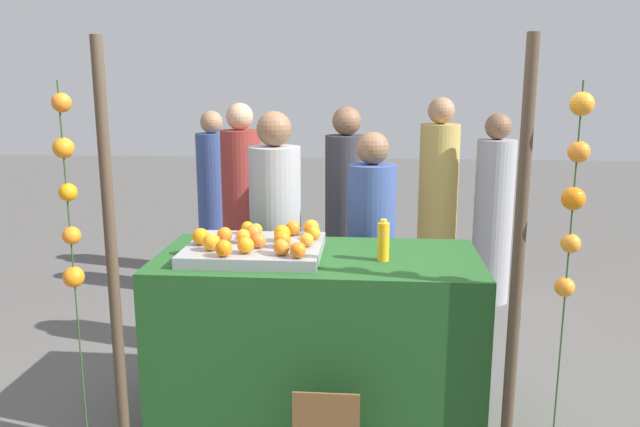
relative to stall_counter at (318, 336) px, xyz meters
name	(u,v)px	position (x,y,z in m)	size (l,w,h in m)	color
ground_plane	(318,412)	(0.00, 0.00, -0.47)	(24.00, 24.00, 0.00)	#565451
stall_counter	(318,336)	(0.00, 0.00, 0.00)	(1.75, 0.83, 0.93)	#1E4C1E
orange_tray	(255,250)	(-0.34, -0.02, 0.50)	(0.72, 0.61, 0.06)	gray
orange_0	(243,236)	(-0.41, 0.00, 0.56)	(0.08, 0.08, 0.08)	orange
orange_1	(282,247)	(-0.16, -0.22, 0.57)	(0.09, 0.09, 0.09)	orange
orange_2	(282,233)	(-0.20, 0.05, 0.57)	(0.09, 0.09, 0.09)	orange
orange_3	(259,241)	(-0.31, -0.09, 0.56)	(0.08, 0.08, 0.08)	orange
orange_4	(201,237)	(-0.63, -0.05, 0.57)	(0.09, 0.09, 0.09)	orange
orange_5	(311,227)	(-0.05, 0.21, 0.57)	(0.09, 0.09, 0.09)	orange
orange_6	(293,228)	(-0.16, 0.19, 0.57)	(0.08, 0.08, 0.08)	orange
orange_7	(256,230)	(-0.37, 0.16, 0.56)	(0.07, 0.07, 0.07)	orange
orange_8	(307,240)	(-0.05, -0.05, 0.56)	(0.07, 0.07, 0.07)	orange
orange_9	(282,239)	(-0.18, -0.07, 0.57)	(0.09, 0.09, 0.09)	orange
orange_10	(298,250)	(-0.08, -0.27, 0.57)	(0.08, 0.08, 0.08)	orange
orange_11	(314,233)	(-0.03, 0.11, 0.56)	(0.07, 0.07, 0.07)	orange
orange_12	(247,228)	(-0.43, 0.21, 0.56)	(0.07, 0.07, 0.07)	orange
orange_13	(224,248)	(-0.45, -0.27, 0.57)	(0.09, 0.09, 0.09)	orange
orange_14	(254,232)	(-0.36, 0.08, 0.57)	(0.09, 0.09, 0.09)	orange
orange_15	(225,235)	(-0.51, 0.01, 0.57)	(0.08, 0.08, 0.08)	orange
orange_16	(211,242)	(-0.54, -0.17, 0.57)	(0.09, 0.09, 0.09)	orange
orange_17	(246,245)	(-0.35, -0.20, 0.57)	(0.09, 0.09, 0.09)	orange
juice_bottle	(383,241)	(0.35, -0.07, 0.57)	(0.06, 0.06, 0.22)	#F1AB1A
vendor_left	(276,248)	(-0.34, 0.69, 0.31)	(0.33, 0.33, 1.67)	#99999E
vendor_right	(371,258)	(0.29, 0.71, 0.25)	(0.31, 0.31, 1.54)	#384C8C
crowd_person_0	(438,202)	(0.88, 2.27, 0.34)	(0.34, 0.34, 1.72)	tan
crowd_person_1	(214,199)	(-1.23, 2.59, 0.27)	(0.32, 0.32, 1.58)	#384C8C
crowd_person_2	(346,219)	(0.09, 1.63, 0.31)	(0.33, 0.33, 1.66)	#333338
crowd_person_3	(242,209)	(-0.82, 1.93, 0.32)	(0.34, 0.34, 1.68)	maroon
crowd_person_4	(493,216)	(1.31, 1.98, 0.28)	(0.32, 0.32, 1.60)	#99999E
canopy_post_left	(112,257)	(-0.95, -0.46, 0.56)	(0.06, 0.06, 2.06)	#473828
canopy_post_right	(518,266)	(0.95, -0.46, 0.56)	(0.06, 0.06, 2.06)	#473828
garland_strand_left	(68,200)	(-1.12, -0.51, 0.85)	(0.10, 0.11, 1.86)	#2D4C23
garland_strand_right	(574,193)	(1.17, -0.47, 0.91)	(0.11, 0.11, 1.86)	#2D4C23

